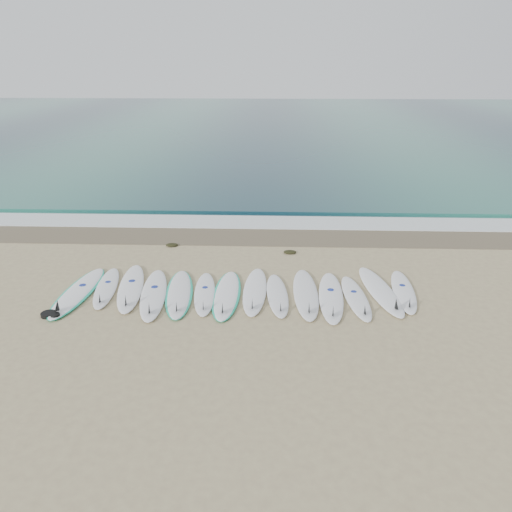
{
  "coord_description": "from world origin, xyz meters",
  "views": [
    {
      "loc": [
        0.77,
        -10.77,
        5.28
      ],
      "look_at": [
        0.31,
        1.44,
        0.4
      ],
      "focal_mm": 35.0,
      "sensor_mm": 36.0,
      "label": 1
    }
  ],
  "objects_px": {
    "surfboard_7": "(255,291)",
    "surfboard_13": "(404,292)",
    "surfboard_0": "(77,292)",
    "leash_coil": "(50,314)"
  },
  "relations": [
    {
      "from": "surfboard_0",
      "to": "surfboard_13",
      "type": "bearing_deg",
      "value": 5.3
    },
    {
      "from": "surfboard_0",
      "to": "surfboard_13",
      "type": "distance_m",
      "value": 7.83
    },
    {
      "from": "surfboard_7",
      "to": "surfboard_0",
      "type": "bearing_deg",
      "value": -175.98
    },
    {
      "from": "surfboard_13",
      "to": "leash_coil",
      "type": "relative_size",
      "value": 5.42
    },
    {
      "from": "surfboard_13",
      "to": "leash_coil",
      "type": "distance_m",
      "value": 8.14
    },
    {
      "from": "surfboard_7",
      "to": "surfboard_13",
      "type": "relative_size",
      "value": 1.08
    },
    {
      "from": "surfboard_7",
      "to": "leash_coil",
      "type": "bearing_deg",
      "value": -162.35
    },
    {
      "from": "surfboard_0",
      "to": "leash_coil",
      "type": "relative_size",
      "value": 6.32
    },
    {
      "from": "surfboard_0",
      "to": "surfboard_13",
      "type": "height_order",
      "value": "surfboard_0"
    },
    {
      "from": "surfboard_7",
      "to": "leash_coil",
      "type": "height_order",
      "value": "surfboard_7"
    }
  ]
}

